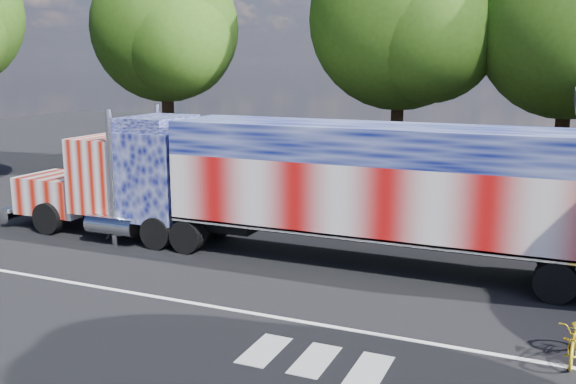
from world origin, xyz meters
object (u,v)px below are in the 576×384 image
at_px(tree_nw_a, 167,29).
at_px(tree_ne_a, 574,29).
at_px(coach_bus, 303,161).
at_px(woman, 110,217).
at_px(tree_n_mid, 403,19).
at_px(bicycle, 575,338).
at_px(semi_truck, 313,184).

relative_size(tree_nw_a, tree_ne_a, 1.00).
xyz_separation_m(coach_bus, woman, (-3.79, -9.00, -0.99)).
relative_size(tree_nw_a, tree_n_mid, 0.90).
distance_m(coach_bus, tree_n_mid, 11.27).
distance_m(coach_bus, tree_nw_a, 12.87).
bearing_deg(woman, coach_bus, 68.28).
bearing_deg(woman, tree_n_mid, 71.99).
relative_size(bicycle, tree_n_mid, 0.13).
height_order(woman, tree_nw_a, tree_nw_a).
height_order(semi_truck, bicycle, semi_truck).
relative_size(bicycle, tree_ne_a, 0.15).
distance_m(semi_truck, tree_nw_a, 19.69).
height_order(semi_truck, tree_nw_a, tree_nw_a).
relative_size(semi_truck, bicycle, 12.25).
xyz_separation_m(semi_truck, woman, (-7.43, -0.87, -1.60)).
height_order(tree_nw_a, tree_ne_a, tree_ne_a).
xyz_separation_m(tree_nw_a, tree_ne_a, (21.17, 3.33, -0.25)).
bearing_deg(coach_bus, bicycle, -48.04).
distance_m(coach_bus, tree_ne_a, 14.82).
xyz_separation_m(woman, tree_ne_a, (14.73, 16.98, 7.01)).
height_order(woman, tree_ne_a, tree_ne_a).
bearing_deg(semi_truck, woman, -173.35).
distance_m(woman, tree_ne_a, 23.55).
xyz_separation_m(coach_bus, tree_nw_a, (-10.23, 4.65, 6.27)).
relative_size(coach_bus, woman, 7.30).
bearing_deg(bicycle, coach_bus, 136.09).
bearing_deg(tree_n_mid, tree_ne_a, -4.86).
distance_m(woman, tree_nw_a, 16.75).
distance_m(semi_truck, tree_n_mid, 17.98).
bearing_deg(semi_truck, tree_n_mid, 94.38).
distance_m(tree_nw_a, tree_n_mid, 13.23).
distance_m(bicycle, tree_nw_a, 28.84).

